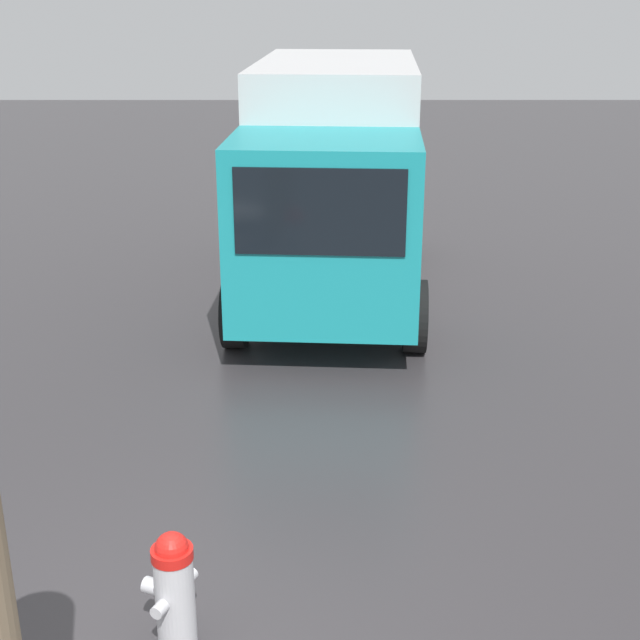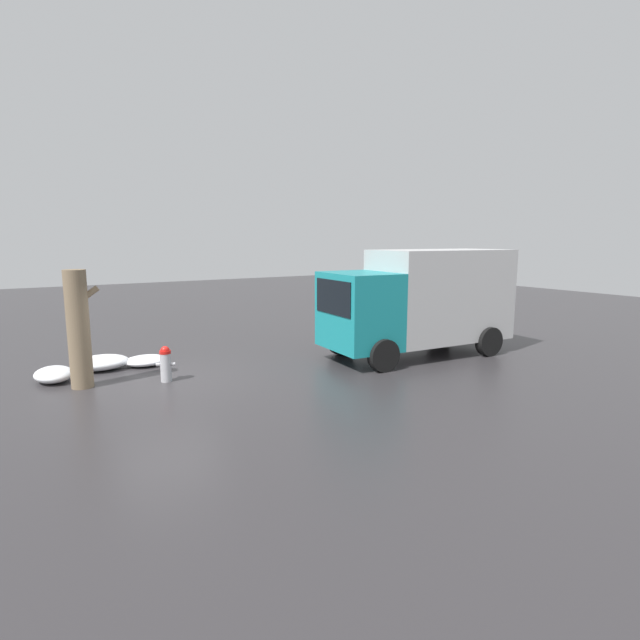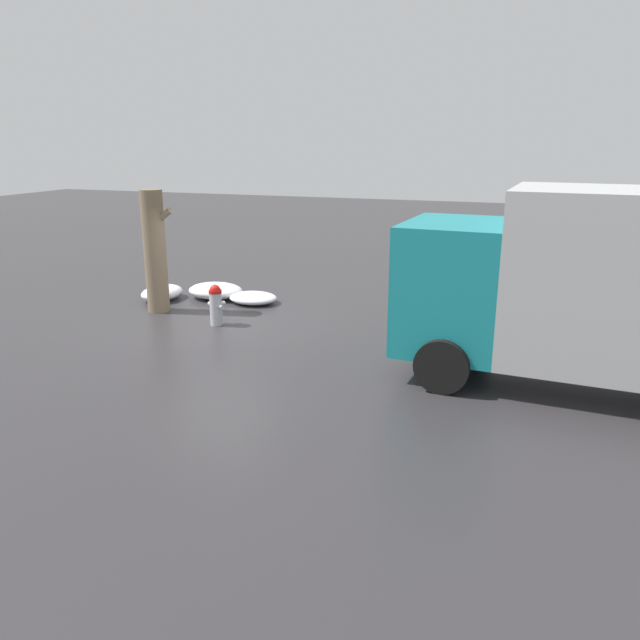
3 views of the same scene
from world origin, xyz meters
TOP-DOWN VIEW (x-y plane):
  - ground_plane at (0.00, 0.00)m, footprint 60.00×60.00m
  - fire_hydrant at (0.00, 0.00)m, footprint 0.47×0.38m
  - tree_trunk at (-1.86, 0.58)m, footprint 0.79×0.52m
  - delivery_truck at (7.51, -1.18)m, footprint 6.09×2.81m
  - snow_pile_by_hydrant at (-0.05, 1.99)m, footprint 1.22×1.00m
  - snow_pile_curbside at (-2.41, 1.55)m, footprint 0.92×1.27m
  - snow_pile_by_tree at (-1.19, 2.15)m, footprint 1.43×1.14m

SIDE VIEW (x-z plane):
  - ground_plane at x=0.00m, z-range 0.00..0.00m
  - snow_pile_by_hydrant at x=-0.05m, z-range 0.00..0.27m
  - snow_pile_curbside at x=-2.41m, z-range 0.00..0.36m
  - snow_pile_by_tree at x=-1.19m, z-range 0.00..0.39m
  - fire_hydrant at x=0.00m, z-range 0.01..0.93m
  - tree_trunk at x=-1.86m, z-range 0.01..2.87m
  - delivery_truck at x=7.51m, z-range 0.12..3.36m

